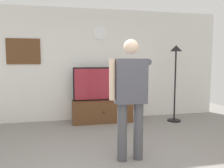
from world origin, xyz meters
TOP-DOWN VIEW (x-y plane):
  - back_wall at (0.00, 2.95)m, footprint 6.40×0.10m
  - tv_stand at (0.08, 2.60)m, footprint 1.41×0.54m
  - television at (0.08, 2.65)m, footprint 1.34×0.07m
  - wall_clock at (0.08, 2.89)m, footprint 0.33×0.03m
  - framed_picture at (-1.69, 2.90)m, footprint 0.74×0.04m
  - floor_lamp at (1.79, 2.27)m, footprint 0.32×0.32m
  - person_standing_nearer_lamp at (0.14, 0.49)m, footprint 0.63×0.78m

SIDE VIEW (x-z plane):
  - tv_stand at x=0.08m, z-range 0.00..0.51m
  - television at x=0.08m, z-range 0.51..1.30m
  - person_standing_nearer_lamp at x=0.14m, z-range 0.12..1.88m
  - floor_lamp at x=1.79m, z-range 0.39..2.21m
  - back_wall at x=0.00m, z-range 0.00..2.70m
  - framed_picture at x=-1.69m, z-range 1.37..1.96m
  - wall_clock at x=0.08m, z-range 1.97..2.30m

